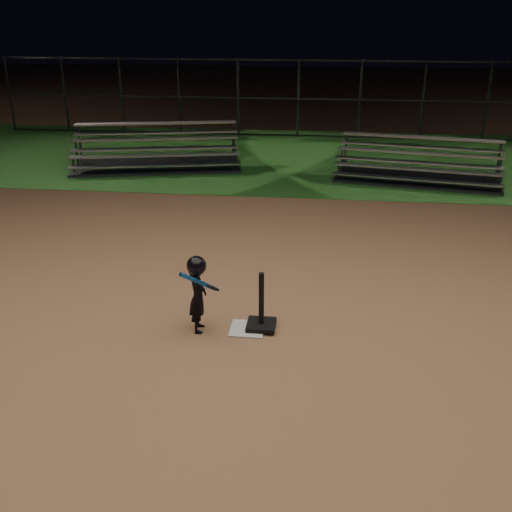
{
  "coord_description": "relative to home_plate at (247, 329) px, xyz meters",
  "views": [
    {
      "loc": [
        0.9,
        -6.76,
        3.93
      ],
      "look_at": [
        0.0,
        1.0,
        0.65
      ],
      "focal_mm": 41.13,
      "sensor_mm": 36.0,
      "label": 1
    }
  ],
  "objects": [
    {
      "name": "ground",
      "position": [
        0.0,
        0.0,
        -0.01
      ],
      "size": [
        80.0,
        80.0,
        0.0
      ],
      "primitive_type": "plane",
      "color": "#966644",
      "rests_on": "ground"
    },
    {
      "name": "grass_strip",
      "position": [
        0.0,
        10.0,
        -0.01
      ],
      "size": [
        60.0,
        8.0,
        0.01
      ],
      "primitive_type": "cube",
      "color": "#20521A",
      "rests_on": "ground"
    },
    {
      "name": "home_plate",
      "position": [
        0.0,
        0.0,
        0.0
      ],
      "size": [
        0.45,
        0.45,
        0.02
      ],
      "primitive_type": "cube",
      "color": "beige",
      "rests_on": "ground"
    },
    {
      "name": "batting_tee",
      "position": [
        0.18,
        0.06,
        0.16
      ],
      "size": [
        0.38,
        0.38,
        0.79
      ],
      "color": "black",
      "rests_on": "home_plate"
    },
    {
      "name": "child_batter",
      "position": [
        -0.64,
        -0.08,
        0.55
      ],
      "size": [
        0.45,
        0.55,
        1.06
      ],
      "rotation": [
        0.0,
        0.0,
        1.7
      ],
      "color": "black",
      "rests_on": "ground"
    },
    {
      "name": "bleacher_left",
      "position": [
        -3.58,
        8.49,
        0.21
      ],
      "size": [
        4.76,
        3.05,
        1.08
      ],
      "rotation": [
        0.0,
        0.0,
        0.22
      ],
      "color": "#A9A8AD",
      "rests_on": "ground"
    },
    {
      "name": "bleacher_right",
      "position": [
        3.26,
        7.93,
        0.19
      ],
      "size": [
        4.25,
        2.61,
        0.97
      ],
      "rotation": [
        0.0,
        0.0,
        -0.18
      ],
      "color": "#BABABF",
      "rests_on": "ground"
    },
    {
      "name": "backstop_fence",
      "position": [
        0.0,
        13.0,
        1.24
      ],
      "size": [
        20.08,
        0.08,
        2.5
      ],
      "color": "#38383D",
      "rests_on": "ground"
    }
  ]
}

